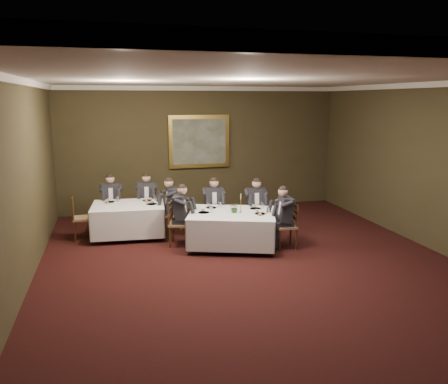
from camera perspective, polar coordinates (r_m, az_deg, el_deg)
name	(u,v)px	position (r m, az deg, el deg)	size (l,w,h in m)	color
ground	(257,271)	(8.31, 4.31, -10.24)	(10.00, 10.00, 0.00)	black
ceiling	(260,78)	(7.70, 4.73, 14.64)	(8.00, 10.00, 0.10)	silver
back_wall	(201,149)	(12.60, -2.97, 5.65)	(8.00, 0.10, 3.50)	#37331B
left_wall	(15,190)	(7.54, -25.58, 0.19)	(0.10, 10.00, 3.50)	#37331B
right_wall	(446,170)	(9.87, 27.06, 2.58)	(0.10, 10.00, 3.50)	#37331B
crown_molding	(260,81)	(7.70, 4.72, 14.19)	(8.00, 10.00, 0.12)	white
table_main	(232,226)	(9.46, 1.05, -4.52)	(2.20, 1.93, 0.67)	black
table_second	(129,218)	(10.39, -12.36, -3.29)	(1.74, 1.38, 0.67)	black
chair_main_backleft	(214,221)	(10.45, -1.36, -3.86)	(0.47, 0.45, 1.00)	olive
diner_main_backleft	(214,212)	(10.38, -1.36, -2.66)	(0.44, 0.51, 1.35)	black
chair_main_backright	(255,222)	(10.40, 4.08, -3.97)	(0.48, 0.46, 1.00)	olive
diner_main_backright	(255,213)	(10.33, 4.12, -2.77)	(0.45, 0.52, 1.35)	black
chair_main_endleft	(179,232)	(9.65, -5.91, -5.28)	(0.54, 0.55, 1.00)	olive
diner_main_endleft	(179,222)	(9.58, -5.87, -3.98)	(0.58, 0.53, 1.35)	black
chair_main_endright	(286,235)	(9.52, 8.10, -5.59)	(0.46, 0.48, 1.00)	olive
diner_main_endright	(286,225)	(9.45, 8.07, -4.27)	(0.51, 0.45, 1.35)	black
chair_sec_backleft	(112,216)	(11.28, -14.41, -3.06)	(0.44, 0.42, 1.00)	olive
diner_sec_backleft	(112,207)	(11.21, -14.47, -1.95)	(0.42, 0.48, 1.35)	black
chair_sec_backright	(148,214)	(11.24, -9.91, -2.91)	(0.50, 0.48, 1.00)	olive
diner_sec_backright	(148,206)	(11.17, -9.96, -1.79)	(0.47, 0.53, 1.35)	black
chair_sec_endright	(174,222)	(10.44, -6.60, -3.96)	(0.43, 0.45, 1.00)	olive
diner_sec_endright	(173,213)	(10.38, -6.69, -2.75)	(0.49, 0.43, 1.35)	black
chair_sec_endleft	(83,227)	(10.53, -18.00, -4.34)	(0.45, 0.47, 1.00)	olive
centerpiece	(235,207)	(9.34, 1.41, -1.97)	(0.22, 0.19, 0.24)	#2D5926
candlestick	(241,205)	(9.36, 2.21, -1.72)	(0.06, 0.06, 0.42)	#B28B36
place_setting_table_main	(213,206)	(9.82, -1.44, -1.81)	(0.33, 0.32, 0.14)	white
place_setting_table_second	(112,200)	(10.70, -14.46, -1.05)	(0.33, 0.31, 0.14)	white
painting	(199,142)	(12.50, -3.25, 6.59)	(1.74, 0.09, 1.49)	gold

